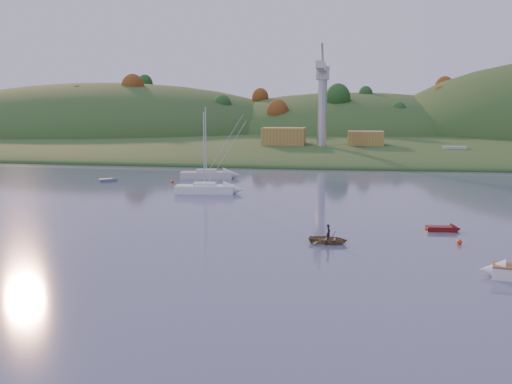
# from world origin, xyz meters

# --- Properties ---
(ground) EXTENTS (500.00, 500.00, 0.00)m
(ground) POSITION_xyz_m (0.00, 0.00, 0.00)
(ground) COLOR #38405D
(ground) RESTS_ON ground
(far_shore) EXTENTS (620.00, 220.00, 1.50)m
(far_shore) POSITION_xyz_m (0.00, 230.00, 0.00)
(far_shore) COLOR #24431B
(far_shore) RESTS_ON ground
(shore_slope) EXTENTS (640.00, 150.00, 7.00)m
(shore_slope) POSITION_xyz_m (0.00, 165.00, 0.00)
(shore_slope) COLOR #24431B
(shore_slope) RESTS_ON ground
(hill_left) EXTENTS (170.00, 140.00, 44.00)m
(hill_left) POSITION_xyz_m (-90.00, 200.00, 0.00)
(hill_left) COLOR #24431B
(hill_left) RESTS_ON ground
(hill_center) EXTENTS (140.00, 120.00, 36.00)m
(hill_center) POSITION_xyz_m (10.00, 210.00, 0.00)
(hill_center) COLOR #24431B
(hill_center) RESTS_ON ground
(hillside_trees) EXTENTS (280.00, 50.00, 32.00)m
(hillside_trees) POSITION_xyz_m (0.00, 185.00, 0.00)
(hillside_trees) COLOR #194518
(hillside_trees) RESTS_ON ground
(wharf) EXTENTS (42.00, 16.00, 2.40)m
(wharf) POSITION_xyz_m (5.00, 122.00, 1.20)
(wharf) COLOR slate
(wharf) RESTS_ON ground
(shed_west) EXTENTS (11.00, 8.00, 4.80)m
(shed_west) POSITION_xyz_m (-8.00, 123.00, 4.80)
(shed_west) COLOR #A88F38
(shed_west) RESTS_ON wharf
(shed_east) EXTENTS (9.00, 7.00, 4.00)m
(shed_east) POSITION_xyz_m (13.00, 124.00, 4.40)
(shed_east) COLOR #A88F38
(shed_east) RESTS_ON wharf
(dock_crane) EXTENTS (3.20, 28.00, 20.30)m
(dock_crane) POSITION_xyz_m (2.00, 118.39, 17.17)
(dock_crane) COLOR #B7B7BC
(dock_crane) RESTS_ON wharf
(sailboat_near) EXTENTS (8.93, 3.55, 12.06)m
(sailboat_near) POSITION_xyz_m (-12.66, 56.33, 0.77)
(sailboat_near) COLOR white
(sailboat_near) RESTS_ON ground
(sailboat_far) EXTENTS (9.49, 4.40, 12.69)m
(sailboat_far) POSITION_xyz_m (-16.53, 73.02, 0.80)
(sailboat_far) COLOR beige
(sailboat_far) RESTS_ON ground
(canoe) EXTENTS (3.95, 3.00, 0.77)m
(canoe) POSITION_xyz_m (6.58, 27.97, 0.38)
(canoe) COLOR olive
(canoe) RESTS_ON ground
(paddler) EXTENTS (0.44, 0.62, 1.60)m
(paddler) POSITION_xyz_m (6.58, 27.97, 0.80)
(paddler) COLOR black
(paddler) RESTS_ON ground
(red_tender) EXTENTS (3.68, 1.53, 1.22)m
(red_tender) POSITION_xyz_m (18.79, 35.21, 0.25)
(red_tender) COLOR #5F0F0D
(red_tender) RESTS_ON ground
(grey_dinghy) EXTENTS (3.44, 2.85, 1.24)m
(grey_dinghy) POSITION_xyz_m (-31.93, 66.98, 0.25)
(grey_dinghy) COLOR slate
(grey_dinghy) RESTS_ON ground
(work_vessel) EXTENTS (12.88, 5.50, 3.23)m
(work_vessel) POSITION_xyz_m (34.10, 118.00, 1.15)
(work_vessel) COLOR slate
(work_vessel) RESTS_ON ground
(buoy_1) EXTENTS (0.50, 0.50, 0.50)m
(buoy_1) POSITION_xyz_m (18.88, 29.43, 0.25)
(buoy_1) COLOR #FC370D
(buoy_1) RESTS_ON ground
(buoy_2) EXTENTS (0.50, 0.50, 0.50)m
(buoy_2) POSITION_xyz_m (-20.94, 66.91, 0.25)
(buoy_2) COLOR #FC370D
(buoy_2) RESTS_ON ground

